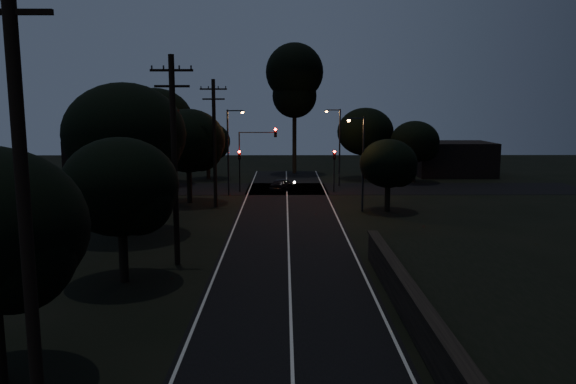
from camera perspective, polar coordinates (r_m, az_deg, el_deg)
name	(u,v)px	position (r m, az deg, el deg)	size (l,w,h in m)	color
road_surface	(287,208)	(46.11, -0.06, -1.69)	(60.00, 70.00, 0.03)	black
retaining_wall	(529,349)	(20.54, 23.33, -14.40)	(6.93, 26.00, 1.60)	black
utility_pole_near	(24,207)	(13.67, -25.23, -1.41)	(2.20, 0.30, 12.00)	black
utility_pole_mid	(174,158)	(29.89, -11.48, 3.45)	(2.20, 0.30, 11.00)	black
utility_pole_far	(214,141)	(46.65, -7.49, 5.14)	(2.20, 0.30, 10.50)	black
tree_left_b	(124,189)	(27.45, -16.35, 0.25)	(5.50, 5.50, 6.99)	black
tree_left_c	(129,137)	(37.45, -15.89, 5.36)	(7.82, 7.82, 9.88)	black
tree_left_d	(191,142)	(48.84, -9.87, 4.99)	(6.40, 6.40, 8.12)	black
tree_far_nw	(209,142)	(64.81, -8.01, 5.04)	(5.13, 5.13, 6.50)	black
tree_far_w	(158,122)	(61.56, -13.11, 6.95)	(8.00, 8.00, 10.20)	black
tree_far_ne	(367,133)	(64.85, 8.07, 5.96)	(6.41, 6.41, 8.10)	black
tree_far_e	(417,143)	(62.91, 12.94, 4.91)	(5.29, 5.29, 6.71)	black
tree_right_a	(391,165)	(45.15, 10.37, 2.74)	(4.55, 4.55, 5.79)	black
tall_pine	(295,80)	(69.27, 0.67, 11.33)	(6.96, 6.96, 15.83)	black
building_left	(117,158)	(69.37, -16.95, 3.33)	(10.00, 8.00, 4.40)	black
building_right	(452,159)	(70.49, 16.35, 3.27)	(9.00, 7.00, 4.00)	black
signal_left	(240,163)	(54.65, -4.95, 2.94)	(0.28, 0.35, 4.10)	black
signal_right	(334,163)	(54.70, 4.72, 2.95)	(0.28, 0.35, 4.10)	black
signal_mast	(257,148)	(54.41, -3.19, 4.53)	(3.70, 0.35, 6.25)	black
streetlight_a	(230,146)	(52.59, -5.91, 4.66)	(1.66, 0.26, 8.00)	black
streetlight_b	(338,142)	(58.59, 5.09, 5.11)	(1.66, 0.26, 8.00)	black
streetlight_c	(361,157)	(44.81, 7.44, 3.54)	(1.46, 0.26, 7.50)	black
car	(282,184)	(55.62, -0.60, 0.78)	(1.46, 3.62, 1.23)	black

